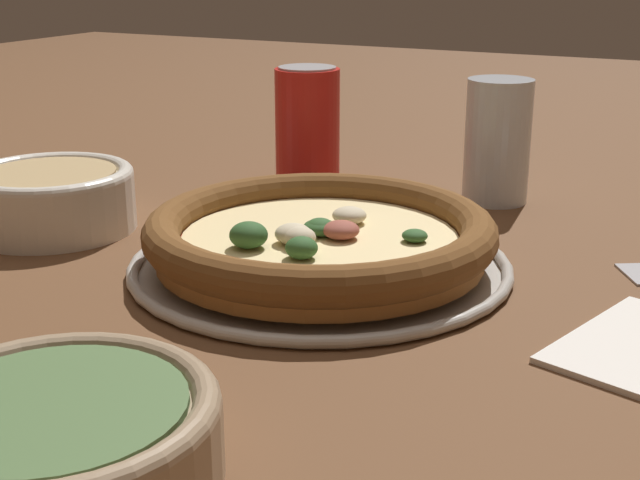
# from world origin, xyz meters

# --- Properties ---
(ground_plane) EXTENTS (3.00, 3.00, 0.00)m
(ground_plane) POSITION_xyz_m (0.00, 0.00, 0.00)
(ground_plane) COLOR brown
(pizza_tray) EXTENTS (0.30, 0.30, 0.01)m
(pizza_tray) POSITION_xyz_m (0.00, 0.00, 0.00)
(pizza_tray) COLOR #B7B2A8
(pizza_tray) RESTS_ON ground_plane
(pizza) EXTENTS (0.27, 0.27, 0.04)m
(pizza) POSITION_xyz_m (-0.00, -0.00, 0.03)
(pizza) COLOR #A86B33
(pizza) RESTS_ON pizza_tray
(bowl_near) EXTENTS (0.15, 0.15, 0.06)m
(bowl_near) POSITION_xyz_m (-0.26, -0.01, 0.03)
(bowl_near) COLOR silver
(bowl_near) RESTS_ON ground_plane
(bowl_far) EXTENTS (0.15, 0.15, 0.05)m
(bowl_far) POSITION_xyz_m (0.02, -0.31, 0.02)
(bowl_far) COLOR #9E8466
(bowl_far) RESTS_ON ground_plane
(drinking_cup) EXTENTS (0.06, 0.06, 0.12)m
(drinking_cup) POSITION_xyz_m (0.06, 0.25, 0.06)
(drinking_cup) COLOR silver
(drinking_cup) RESTS_ON ground_plane
(beverage_can) EXTENTS (0.07, 0.07, 0.12)m
(beverage_can) POSITION_xyz_m (-0.13, 0.22, 0.06)
(beverage_can) COLOR red
(beverage_can) RESTS_ON ground_plane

